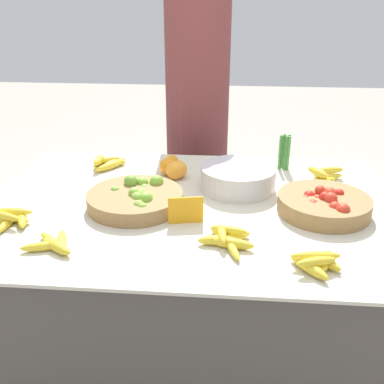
{
  "coord_description": "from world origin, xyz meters",
  "views": [
    {
      "loc": [
        0.13,
        -1.57,
        1.43
      ],
      "look_at": [
        0.0,
        0.0,
        0.73
      ],
      "focal_mm": 42.0,
      "sensor_mm": 36.0,
      "label": 1
    }
  ],
  "objects_px": {
    "vendor_person": "(197,119)",
    "lime_bowl": "(136,198)",
    "price_sign": "(186,210)",
    "tomato_basket": "(323,204)",
    "metal_bowl": "(238,178)"
  },
  "relations": [
    {
      "from": "vendor_person",
      "to": "metal_bowl",
      "type": "bearing_deg",
      "value": -73.69
    },
    {
      "from": "lime_bowl",
      "to": "price_sign",
      "type": "relative_size",
      "value": 2.96
    },
    {
      "from": "vendor_person",
      "to": "price_sign",
      "type": "bearing_deg",
      "value": -87.79
    },
    {
      "from": "lime_bowl",
      "to": "tomato_basket",
      "type": "xyz_separation_m",
      "value": [
        0.7,
        0.0,
        0.0
      ]
    },
    {
      "from": "lime_bowl",
      "to": "price_sign",
      "type": "height_order",
      "value": "price_sign"
    },
    {
      "from": "price_sign",
      "to": "lime_bowl",
      "type": "bearing_deg",
      "value": 138.89
    },
    {
      "from": "metal_bowl",
      "to": "price_sign",
      "type": "height_order",
      "value": "price_sign"
    },
    {
      "from": "metal_bowl",
      "to": "vendor_person",
      "type": "bearing_deg",
      "value": 106.31
    },
    {
      "from": "lime_bowl",
      "to": "price_sign",
      "type": "bearing_deg",
      "value": -30.55
    },
    {
      "from": "tomato_basket",
      "to": "metal_bowl",
      "type": "xyz_separation_m",
      "value": [
        -0.31,
        0.2,
        0.01
      ]
    },
    {
      "from": "metal_bowl",
      "to": "price_sign",
      "type": "xyz_separation_m",
      "value": [
        -0.19,
        -0.33,
        0.0
      ]
    },
    {
      "from": "tomato_basket",
      "to": "vendor_person",
      "type": "xyz_separation_m",
      "value": [
        -0.54,
        0.98,
        0.05
      ]
    },
    {
      "from": "metal_bowl",
      "to": "vendor_person",
      "type": "distance_m",
      "value": 0.82
    },
    {
      "from": "tomato_basket",
      "to": "metal_bowl",
      "type": "relative_size",
      "value": 1.09
    },
    {
      "from": "vendor_person",
      "to": "lime_bowl",
      "type": "bearing_deg",
      "value": -99.2
    }
  ]
}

